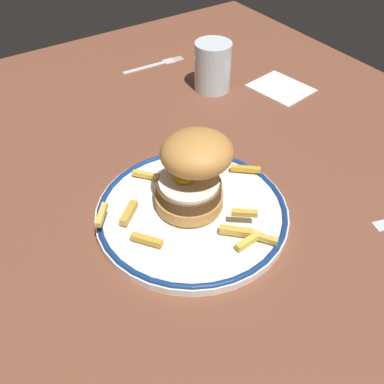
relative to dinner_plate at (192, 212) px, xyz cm
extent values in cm
cube|color=brown|center=(-2.18, 4.13, -2.84)|extent=(124.21, 106.34, 4.00)
cylinder|color=white|center=(0.00, 0.00, -0.24)|extent=(26.78, 26.78, 1.20)
torus|color=navy|center=(0.00, 0.00, 0.36)|extent=(26.38, 26.38, 0.80)
cylinder|color=#C88843|center=(-1.03, 0.21, 1.66)|extent=(9.42, 9.42, 1.80)
cylinder|color=#52341A|center=(-1.03, 0.21, 3.48)|extent=(8.85, 8.85, 1.83)
cylinder|color=white|center=(-1.03, 0.21, 4.64)|extent=(8.22, 8.22, 0.50)
ellipsoid|color=yellow|center=(-1.64, -0.20, 5.31)|extent=(2.60, 2.60, 1.40)
ellipsoid|color=#C78640|center=(-1.18, 1.53, 8.97)|extent=(11.59, 11.28, 6.07)
cube|color=gold|center=(7.13, 2.17, 1.22)|extent=(3.75, 3.79, 0.91)
cube|color=gold|center=(-4.33, 8.03, 2.68)|extent=(1.18, 3.49, 0.77)
cube|color=gold|center=(-9.15, -1.86, 1.12)|extent=(3.96, 3.54, 0.71)
cube|color=gold|center=(1.95, -8.21, 1.18)|extent=(3.88, 3.17, 0.83)
cube|color=gold|center=(-6.51, 5.70, 1.23)|extent=(1.86, 3.33, 0.94)
cube|color=gold|center=(6.14, 3.70, 2.65)|extent=(2.68, 3.13, 0.75)
cube|color=gold|center=(-3.56, -7.90, 1.26)|extent=(3.41, 3.78, 0.99)
cube|color=gold|center=(9.55, 4.59, 1.14)|extent=(4.24, 3.20, 0.76)
cube|color=gold|center=(-2.18, 11.16, 1.15)|extent=(3.52, 3.85, 0.77)
cube|color=gold|center=(9.27, 2.49, 1.18)|extent=(1.10, 4.01, 0.82)
cube|color=gold|center=(-3.93, -11.51, 2.67)|extent=(3.52, 3.07, 0.76)
cylinder|color=silver|center=(-27.51, 23.18, 3.88)|extent=(7.11, 7.11, 9.42)
cylinder|color=silver|center=(-27.51, 23.18, 2.33)|extent=(6.54, 6.54, 6.34)
cube|color=silver|center=(-42.66, 16.17, -0.66)|extent=(1.45, 10.04, 0.36)
cube|color=silver|center=(-42.39, 22.16, -0.66)|extent=(2.31, 2.50, 0.32)
cube|color=silver|center=(-43.04, 24.40, -0.66)|extent=(0.37, 2.41, 0.28)
cube|color=silver|center=(-42.54, 24.37, -0.66)|extent=(0.37, 2.41, 0.28)
cube|color=silver|center=(-42.04, 24.35, -0.66)|extent=(0.37, 2.41, 0.28)
cube|color=silver|center=(-41.54, 24.33, -0.66)|extent=(0.37, 2.41, 0.28)
cube|color=white|center=(-19.83, 34.66, -0.64)|extent=(12.39, 10.84, 0.40)
camera|label=1|loc=(35.74, -23.85, 43.29)|focal=41.00mm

